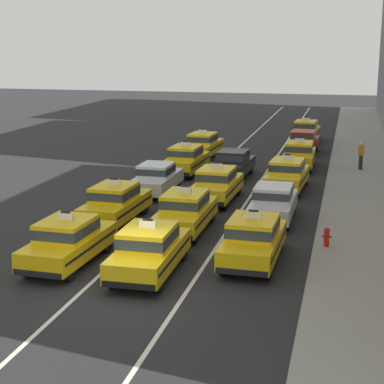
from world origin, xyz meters
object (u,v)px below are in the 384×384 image
(sedan_right_fifth, at_px, (304,141))
(sedan_center_fourth, at_px, (233,163))
(sedan_left_third, at_px, (156,178))
(taxi_right_sixth, at_px, (306,131))
(taxi_left_nearest, at_px, (68,240))
(taxi_center_nearest, at_px, (149,249))
(taxi_left_fourth, at_px, (186,159))
(taxi_center_second, at_px, (185,211))
(taxi_right_third, at_px, (287,174))
(taxi_right_fourth, at_px, (299,154))
(taxi_left_fifth, at_px, (203,144))
(fire_hydrant, at_px, (327,236))
(taxi_right_nearest, at_px, (253,239))
(pedestrian_near_crosswalk, at_px, (361,155))
(sedan_right_second, at_px, (273,202))
(taxi_left_second, at_px, (115,202))
(taxi_center_third, at_px, (217,184))

(sedan_right_fifth, bearing_deg, sedan_center_fourth, -109.46)
(sedan_left_third, height_order, taxi_right_sixth, taxi_right_sixth)
(taxi_left_nearest, bearing_deg, taxi_center_nearest, -4.72)
(taxi_left_fourth, bearing_deg, taxi_center_second, -75.79)
(taxi_right_third, height_order, taxi_right_fourth, same)
(taxi_left_fifth, distance_m, fire_hydrant, 20.35)
(sedan_center_fourth, bearing_deg, taxi_right_nearest, -77.03)
(sedan_center_fourth, distance_m, taxi_right_nearest, 14.67)
(pedestrian_near_crosswalk, bearing_deg, taxi_right_third, -122.23)
(taxi_left_fourth, xyz_separation_m, fire_hydrant, (8.68, -12.69, -0.33))
(taxi_left_fourth, distance_m, taxi_center_nearest, 16.98)
(taxi_left_nearest, xyz_separation_m, sedan_left_third, (-0.14, 11.05, -0.03))
(taxi_left_fifth, relative_size, pedestrian_near_crosswalk, 2.76)
(sedan_center_fourth, height_order, sedan_right_second, same)
(taxi_right_fourth, bearing_deg, taxi_left_fifth, 159.92)
(taxi_center_second, distance_m, fire_hydrant, 5.88)
(taxi_center_nearest, relative_size, taxi_right_nearest, 1.00)
(taxi_center_second, bearing_deg, taxi_right_nearest, -44.24)
(sedan_right_fifth, bearing_deg, taxi_left_second, -108.45)
(taxi_right_third, bearing_deg, taxi_center_nearest, -103.42)
(taxi_right_third, height_order, pedestrian_near_crosswalk, taxi_right_third)
(sedan_right_second, xyz_separation_m, taxi_right_sixth, (-0.23, 23.37, 0.03))
(taxi_right_third, relative_size, taxi_right_fourth, 1.01)
(taxi_left_fifth, height_order, pedestrian_near_crosswalk, taxi_left_fifth)
(taxi_right_nearest, distance_m, sedan_right_second, 5.68)
(taxi_left_second, bearing_deg, taxi_right_third, 49.84)
(taxi_center_nearest, height_order, taxi_center_third, same)
(taxi_right_nearest, height_order, sedan_right_fifth, taxi_right_nearest)
(sedan_right_second, bearing_deg, sedan_right_fifth, 90.03)
(taxi_left_nearest, distance_m, taxi_right_nearest, 6.49)
(taxi_left_fourth, distance_m, taxi_right_sixth, 15.52)
(taxi_center_second, bearing_deg, taxi_left_second, 168.91)
(sedan_left_third, bearing_deg, pedestrian_near_crosswalk, 39.40)
(sedan_left_third, bearing_deg, sedan_center_fourth, 57.90)
(sedan_center_fourth, xyz_separation_m, sedan_right_fifth, (3.31, 9.38, 0.00))
(taxi_left_nearest, xyz_separation_m, pedestrian_near_crosswalk, (10.12, 19.47, 0.13))
(sedan_left_third, distance_m, sedan_center_fourth, 5.85)
(sedan_center_fourth, xyz_separation_m, pedestrian_near_crosswalk, (7.15, 3.47, 0.16))
(sedan_left_third, height_order, taxi_right_fourth, taxi_right_fourth)
(sedan_right_fifth, bearing_deg, taxi_left_fifth, -152.77)
(taxi_left_second, xyz_separation_m, taxi_left_fifth, (0.13, 16.48, 0.00))
(sedan_center_fourth, relative_size, taxi_right_third, 0.94)
(taxi_right_sixth, bearing_deg, sedan_right_second, -89.42)
(taxi_right_nearest, bearing_deg, sedan_left_third, 124.41)
(taxi_left_fifth, bearing_deg, taxi_left_second, -90.45)
(taxi_center_nearest, relative_size, sedan_right_second, 1.06)
(pedestrian_near_crosswalk, bearing_deg, sedan_right_second, -107.57)
(taxi_left_fourth, relative_size, taxi_center_nearest, 1.01)
(taxi_left_fifth, bearing_deg, taxi_left_fourth, -87.49)
(sedan_center_fourth, bearing_deg, taxi_left_second, -107.54)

